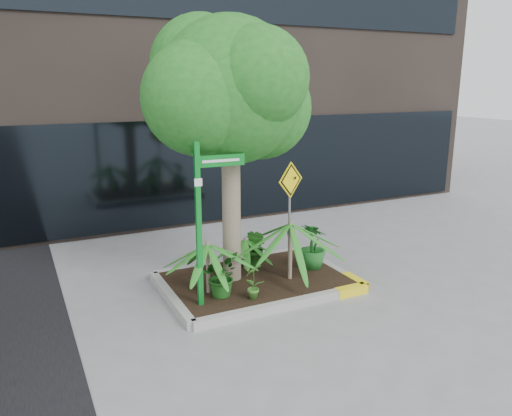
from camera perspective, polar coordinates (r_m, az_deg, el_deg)
name	(u,v)px	position (r m, az deg, el deg)	size (l,w,h in m)	color
ground	(253,294)	(8.84, -0.30, -9.75)	(80.00, 80.00, 0.00)	gray
planter	(258,280)	(9.12, 0.26, -8.28)	(3.35, 2.36, 0.15)	#9E9E99
tree	(229,91)	(8.45, -3.06, 13.19)	(3.14, 2.79, 4.71)	gray
palm_front	(291,223)	(8.77, 4.00, -1.77)	(1.24, 1.24, 1.38)	gray
palm_left	(208,244)	(8.26, -5.56, -4.14)	(1.02, 1.02, 1.14)	gray
palm_back	(245,239)	(9.37, -1.24, -3.60)	(0.69, 0.69, 0.77)	gray
shrub_a	(220,276)	(8.29, -4.09, -7.73)	(0.62, 0.62, 0.69)	#1A5317
shrub_b	(313,246)	(9.50, 6.54, -4.31)	(0.49, 0.49, 0.87)	#206C25
shrub_c	(253,281)	(8.17, -0.29, -8.33)	(0.33, 0.33, 0.62)	#367123
shrub_d	(256,248)	(9.48, -0.04, -4.61)	(0.42, 0.42, 0.76)	#22611C
street_sign_post	(200,208)	(7.68, -6.37, 0.04)	(0.83, 0.81, 2.78)	#0B7F22
cattle_sign	(290,200)	(8.85, 3.92, 0.96)	(0.61, 0.26, 2.10)	slate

